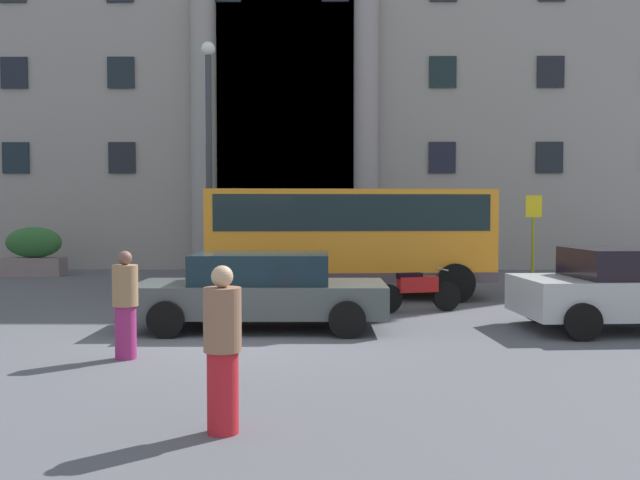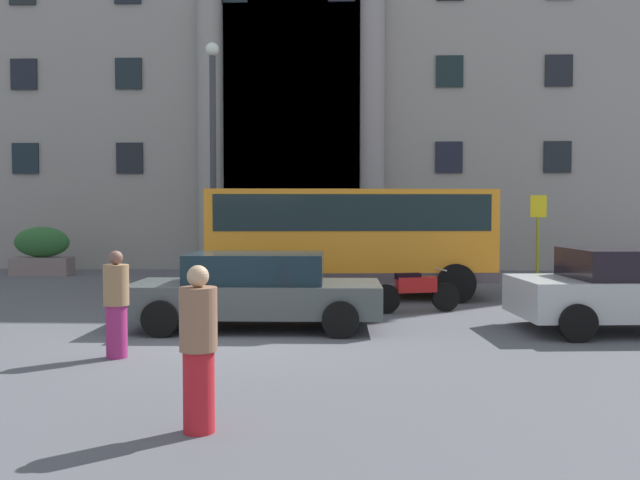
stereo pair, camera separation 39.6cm
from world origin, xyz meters
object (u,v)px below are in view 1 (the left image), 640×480
hedge_planter_entrance_left (380,254)px  scooter_by_planter (288,289)px  parked_sedan_far (635,288)px  orange_minibus (348,233)px  pedestrian_man_red_shirt (125,305)px  hedge_planter_entrance_right (255,254)px  motorcycle_near_kerb (416,290)px  hedge_planter_far_west (34,252)px  bus_stop_sign (533,230)px  pedestrian_woman_with_bag (223,350)px  white_taxi_kerbside (261,290)px  lamppost_plaza_centre (209,142)px

hedge_planter_entrance_left → scooter_by_planter: size_ratio=0.78×
parked_sedan_far → orange_minibus: bearing=133.1°
pedestrian_man_red_shirt → parked_sedan_far: bearing=-119.6°
hedge_planter_entrance_right → motorcycle_near_kerb: (4.11, -7.35, -0.29)m
hedge_planter_far_west → bus_stop_sign: bearing=-11.4°
hedge_planter_entrance_left → scooter_by_planter: (-2.53, -7.30, -0.27)m
pedestrian_woman_with_bag → hedge_planter_entrance_left: bearing=78.5°
white_taxi_kerbside → scooter_by_planter: (0.37, 2.21, -0.24)m
scooter_by_planter → pedestrian_man_red_shirt: (-2.07, -4.68, 0.31)m
hedge_planter_far_west → white_taxi_kerbside: bearing=-49.7°
white_taxi_kerbside → lamppost_plaza_centre: size_ratio=0.64×
white_taxi_kerbside → pedestrian_woman_with_bag: 5.71m
white_taxi_kerbside → scooter_by_planter: 2.25m
bus_stop_sign → lamppost_plaza_centre: (-9.08, 0.78, 2.50)m
bus_stop_sign → hedge_planter_entrance_left: bearing=145.0°
hedge_planter_far_west → motorcycle_near_kerb: 13.71m
orange_minibus → motorcycle_near_kerb: bearing=-66.6°
bus_stop_sign → scooter_by_planter: (-6.52, -4.51, -1.11)m
motorcycle_near_kerb → pedestrian_woman_with_bag: (-2.85, -7.71, 0.35)m
orange_minibus → hedge_planter_entrance_right: bearing=115.9°
hedge_planter_entrance_left → pedestrian_man_red_shirt: (-4.60, -11.98, 0.04)m
orange_minibus → parked_sedan_far: bearing=-47.2°
bus_stop_sign → hedge_planter_entrance_left: (-3.99, 2.79, -0.83)m
pedestrian_man_red_shirt → hedge_planter_far_west: bearing=-17.6°
hedge_planter_far_west → parked_sedan_far: size_ratio=0.46×
pedestrian_man_red_shirt → scooter_by_planter: bearing=-69.7°
orange_minibus → hedge_planter_far_west: (-9.97, 5.21, -0.81)m
scooter_by_planter → lamppost_plaza_centre: lamppost_plaza_centre is taller
pedestrian_woman_with_bag → white_taxi_kerbside: bearing=90.4°
pedestrian_woman_with_bag → pedestrian_man_red_shirt: size_ratio=1.04×
bus_stop_sign → hedge_planter_entrance_right: (-7.97, 2.65, -0.82)m
pedestrian_woman_with_bag → pedestrian_man_red_shirt: bearing=118.8°
orange_minibus → scooter_by_planter: bearing=-123.6°
orange_minibus → pedestrian_woman_with_bag: orange_minibus is taller
motorcycle_near_kerb → hedge_planter_far_west: bearing=130.5°
hedge_planter_entrance_right → scooter_by_planter: 7.31m
bus_stop_sign → pedestrian_man_red_shirt: (-8.59, -9.19, -0.80)m
lamppost_plaza_centre → pedestrian_man_red_shirt: bearing=-87.2°
white_taxi_kerbside → pedestrian_man_red_shirt: pedestrian_man_red_shirt is taller
hedge_planter_entrance_right → pedestrian_man_red_shirt: bearing=-93.0°
hedge_planter_entrance_left → pedestrian_man_red_shirt: 12.84m
scooter_by_planter → hedge_planter_entrance_left: bearing=57.2°
lamppost_plaza_centre → hedge_planter_entrance_left: bearing=21.6°
parked_sedan_far → pedestrian_woman_with_bag: bearing=-142.6°
bus_stop_sign → white_taxi_kerbside: 9.66m
scooter_by_planter → lamppost_plaza_centre: size_ratio=0.29×
hedge_planter_entrance_right → bus_stop_sign: bearing=-18.4°
hedge_planter_entrance_right → pedestrian_woman_with_bag: size_ratio=0.97×
scooter_by_planter → pedestrian_man_red_shirt: bearing=-127.5°
hedge_planter_far_west → pedestrian_man_red_shirt: 13.90m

